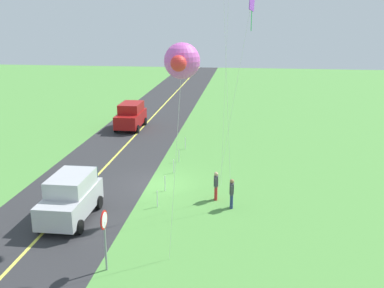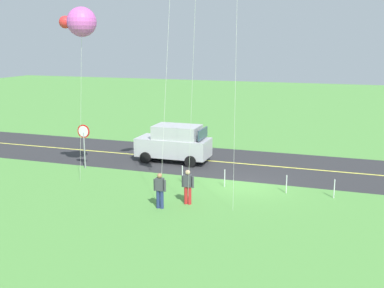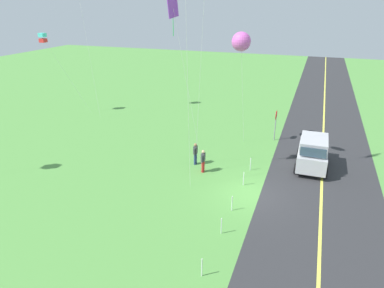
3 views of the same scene
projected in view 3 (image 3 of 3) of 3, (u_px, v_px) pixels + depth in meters
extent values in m
cube|color=#549342|center=(251.00, 195.00, 21.25)|extent=(120.00, 120.00, 0.10)
cube|color=#2D2D30|center=(321.00, 206.00, 19.98)|extent=(120.00, 7.00, 0.00)
cube|color=#E5E04C|center=(321.00, 206.00, 19.98)|extent=(120.00, 0.16, 0.00)
cube|color=#B7B7BC|center=(312.00, 155.00, 24.43)|extent=(4.40, 1.90, 1.10)
cube|color=#B7B7BC|center=(314.00, 144.00, 23.85)|extent=(2.73, 1.75, 0.80)
cube|color=#334756|center=(315.00, 138.00, 24.79)|extent=(0.10, 1.62, 0.64)
cube|color=#334756|center=(313.00, 153.00, 22.44)|extent=(0.10, 1.62, 0.60)
cylinder|color=black|center=(299.00, 153.00, 26.18)|extent=(0.68, 0.22, 0.68)
cylinder|color=black|center=(326.00, 156.00, 25.58)|extent=(0.68, 0.22, 0.68)
cylinder|color=black|center=(296.00, 169.00, 23.69)|extent=(0.68, 0.22, 0.68)
cylinder|color=black|center=(326.00, 173.00, 23.09)|extent=(0.68, 0.22, 0.68)
cylinder|color=gray|center=(275.00, 128.00, 29.05)|extent=(0.08, 0.08, 2.10)
cylinder|color=red|center=(276.00, 115.00, 28.63)|extent=(0.76, 0.04, 0.76)
cylinder|color=white|center=(276.00, 115.00, 28.63)|extent=(0.62, 0.01, 0.62)
cylinder|color=red|center=(203.00, 167.00, 23.77)|extent=(0.16, 0.16, 0.82)
cylinder|color=red|center=(203.00, 166.00, 23.93)|extent=(0.16, 0.16, 0.82)
cube|color=#3F3F47|center=(203.00, 157.00, 23.59)|extent=(0.36, 0.22, 0.56)
cylinder|color=#3F3F47|center=(202.00, 159.00, 23.40)|extent=(0.10, 0.10, 0.52)
cylinder|color=#3F3F47|center=(204.00, 156.00, 23.82)|extent=(0.10, 0.10, 0.52)
sphere|color=#D8AD84|center=(203.00, 152.00, 23.44)|extent=(0.22, 0.22, 0.22)
cylinder|color=navy|center=(195.00, 159.00, 24.91)|extent=(0.16, 0.16, 0.82)
cylinder|color=navy|center=(196.00, 158.00, 25.07)|extent=(0.16, 0.16, 0.82)
cube|color=#3F3F47|center=(195.00, 150.00, 24.73)|extent=(0.36, 0.22, 0.56)
cylinder|color=#3F3F47|center=(194.00, 152.00, 24.54)|extent=(0.10, 0.10, 0.52)
cylinder|color=#3F3F47|center=(197.00, 149.00, 24.95)|extent=(0.10, 0.10, 0.52)
sphere|color=#9E704C|center=(195.00, 145.00, 24.58)|extent=(0.22, 0.22, 0.22)
cylinder|color=silver|center=(189.00, 97.00, 21.84)|extent=(0.97, 1.62, 10.56)
cube|color=purple|center=(173.00, 6.00, 19.67)|extent=(1.04, 0.30, 1.32)
cylinder|color=green|center=(173.00, 23.00, 20.01)|extent=(0.04, 0.04, 1.40)
cylinder|color=silver|center=(200.00, 75.00, 22.36)|extent=(0.52, 0.78, 12.86)
cylinder|color=silver|center=(243.00, 95.00, 27.38)|extent=(0.88, 0.48, 8.09)
sphere|color=#D859BF|center=(241.00, 42.00, 25.54)|extent=(1.40, 1.40, 1.40)
sphere|color=red|center=(244.00, 40.00, 26.32)|extent=(0.60, 0.60, 0.60)
cylinder|color=silver|center=(88.00, 48.00, 33.42)|extent=(1.33, 2.08, 13.34)
cylinder|color=silver|center=(187.00, 47.00, 18.98)|extent=(0.09, 0.35, 17.03)
cylinder|color=silver|center=(68.00, 77.00, 35.01)|extent=(1.74, 3.29, 7.57)
cube|color=#4CD8D8|center=(42.00, 35.00, 33.23)|extent=(0.56, 0.56, 0.36)
cube|color=red|center=(43.00, 40.00, 33.42)|extent=(0.56, 0.56, 0.36)
cylinder|color=silver|center=(202.00, 267.00, 14.77)|extent=(0.05, 0.05, 0.90)
cylinder|color=silver|center=(221.00, 226.00, 17.49)|extent=(0.05, 0.05, 0.90)
cylinder|color=silver|center=(232.00, 203.00, 19.42)|extent=(0.05, 0.05, 0.90)
cylinder|color=silver|center=(244.00, 179.00, 22.10)|extent=(0.05, 0.05, 0.90)
cylinder|color=silver|center=(250.00, 164.00, 24.07)|extent=(0.05, 0.05, 0.90)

